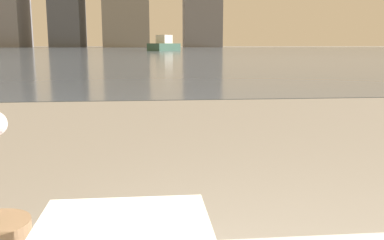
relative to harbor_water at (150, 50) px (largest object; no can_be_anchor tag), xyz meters
name	(u,v)px	position (x,y,z in m)	size (l,w,h in m)	color
harbor_water	(150,50)	(0.00, 0.00, 0.00)	(180.00, 110.00, 0.01)	slate
harbor_boat_1	(164,45)	(1.81, -5.40, 0.72)	(4.53, 5.53, 2.03)	#335647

